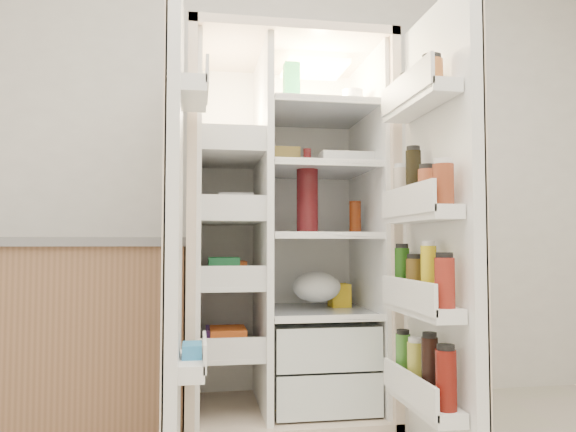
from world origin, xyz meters
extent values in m
cube|color=silver|center=(0.00, 2.00, 1.35)|extent=(4.00, 0.02, 2.70)
cube|color=beige|center=(0.08, 1.93, 0.90)|extent=(0.92, 0.04, 1.80)
cube|color=beige|center=(-0.36, 1.60, 0.90)|extent=(0.04, 0.70, 1.80)
cube|color=beige|center=(0.52, 1.60, 0.90)|extent=(0.04, 0.70, 1.80)
cube|color=beige|center=(0.08, 1.60, 1.78)|extent=(0.92, 0.70, 0.04)
cube|color=beige|center=(0.08, 1.60, 0.04)|extent=(0.92, 0.70, 0.08)
cube|color=white|center=(0.08, 1.90, 0.92)|extent=(0.84, 0.02, 1.68)
cube|color=white|center=(-0.33, 1.60, 0.92)|extent=(0.02, 0.62, 1.68)
cube|color=white|center=(0.49, 1.60, 0.92)|extent=(0.02, 0.62, 1.68)
cube|color=white|center=(-0.03, 1.60, 0.92)|extent=(0.03, 0.62, 1.68)
cube|color=silver|center=(0.24, 1.58, 0.18)|extent=(0.47, 0.52, 0.19)
cube|color=silver|center=(0.24, 1.58, 0.39)|extent=(0.47, 0.52, 0.19)
cube|color=#FFD18C|center=(0.24, 1.65, 1.72)|extent=(0.30, 0.30, 0.02)
cube|color=silver|center=(-0.18, 1.60, 0.35)|extent=(0.28, 0.58, 0.02)
cube|color=silver|center=(-0.18, 1.60, 0.65)|extent=(0.28, 0.58, 0.02)
cube|color=silver|center=(-0.18, 1.60, 0.95)|extent=(0.28, 0.58, 0.02)
cube|color=silver|center=(-0.18, 1.60, 1.25)|extent=(0.28, 0.58, 0.02)
cube|color=silver|center=(0.24, 1.60, 0.52)|extent=(0.49, 0.58, 0.01)
cube|color=silver|center=(0.24, 1.60, 0.88)|extent=(0.49, 0.58, 0.01)
cube|color=silver|center=(0.24, 1.60, 1.20)|extent=(0.49, 0.58, 0.02)
cube|color=silver|center=(0.24, 1.60, 1.48)|extent=(0.49, 0.58, 0.02)
cube|color=orange|center=(-0.18, 1.60, 0.41)|extent=(0.16, 0.20, 0.10)
cube|color=#217B43|center=(-0.18, 1.60, 0.72)|extent=(0.14, 0.18, 0.12)
cube|color=white|center=(-0.18, 1.60, 0.99)|extent=(0.20, 0.22, 0.07)
cube|color=gold|center=(-0.18, 1.60, 1.33)|extent=(0.15, 0.16, 0.14)
cube|color=#6839AD|center=(-0.18, 1.60, 0.40)|extent=(0.18, 0.20, 0.09)
cube|color=orange|center=(-0.18, 1.60, 0.71)|extent=(0.14, 0.18, 0.10)
cube|color=white|center=(-0.18, 1.60, 1.02)|extent=(0.16, 0.16, 0.12)
sphere|color=orange|center=(0.11, 1.50, 0.12)|extent=(0.07, 0.07, 0.07)
sphere|color=orange|center=(0.20, 1.54, 0.12)|extent=(0.07, 0.07, 0.07)
sphere|color=orange|center=(0.30, 1.50, 0.12)|extent=(0.07, 0.07, 0.07)
sphere|color=orange|center=(0.16, 1.64, 0.12)|extent=(0.07, 0.07, 0.07)
sphere|color=orange|center=(0.26, 1.62, 0.12)|extent=(0.07, 0.07, 0.07)
sphere|color=orange|center=(0.36, 1.58, 0.12)|extent=(0.07, 0.07, 0.07)
ellipsoid|color=#416822|center=(0.24, 1.60, 0.40)|extent=(0.26, 0.24, 0.11)
cylinder|color=#4E1014|center=(0.17, 1.52, 1.04)|extent=(0.10, 0.10, 0.31)
cylinder|color=maroon|center=(0.41, 1.54, 0.97)|extent=(0.06, 0.06, 0.16)
cube|color=#24874D|center=(0.10, 1.54, 1.59)|extent=(0.07, 0.07, 0.21)
cylinder|color=silver|center=(0.39, 1.51, 1.53)|extent=(0.10, 0.10, 0.09)
cylinder|color=olive|center=(0.25, 1.68, 1.54)|extent=(0.08, 0.08, 0.10)
cube|color=silver|center=(0.37, 1.50, 1.24)|extent=(0.27, 0.11, 0.07)
cube|color=olive|center=(0.07, 1.60, 1.26)|extent=(0.16, 0.09, 0.10)
ellipsoid|color=silver|center=(0.24, 1.61, 0.60)|extent=(0.23, 0.21, 0.15)
cube|color=yellow|center=(0.37, 1.70, 0.58)|extent=(0.10, 0.11, 0.11)
cube|color=white|center=(-0.42, 1.05, 0.90)|extent=(0.05, 0.40, 1.72)
cube|color=beige|center=(-0.44, 1.05, 0.90)|extent=(0.01, 0.40, 1.72)
cube|color=white|center=(-0.35, 1.05, 0.40)|extent=(0.09, 0.32, 0.06)
cube|color=white|center=(-0.35, 1.05, 1.40)|extent=(0.09, 0.32, 0.06)
cube|color=#338CCC|center=(-0.35, 1.05, 0.43)|extent=(0.07, 0.12, 0.10)
cube|color=white|center=(0.58, 0.96, 0.90)|extent=(0.05, 0.58, 1.72)
cube|color=beige|center=(0.61, 0.96, 0.90)|extent=(0.01, 0.58, 1.72)
cube|color=white|center=(0.50, 0.96, 0.26)|extent=(0.11, 0.50, 0.05)
cube|color=white|center=(0.50, 0.96, 0.60)|extent=(0.11, 0.50, 0.05)
cube|color=white|center=(0.50, 0.96, 0.95)|extent=(0.11, 0.50, 0.05)
cube|color=white|center=(0.50, 0.96, 1.38)|extent=(0.11, 0.50, 0.05)
cylinder|color=#61110A|center=(0.50, 0.76, 0.39)|extent=(0.07, 0.07, 0.20)
cylinder|color=black|center=(0.50, 0.89, 0.40)|extent=(0.06, 0.06, 0.22)
cylinder|color=gold|center=(0.50, 1.02, 0.38)|extent=(0.06, 0.06, 0.18)
cylinder|color=#3F812B|center=(0.50, 1.15, 0.38)|extent=(0.06, 0.06, 0.19)
cylinder|color=maroon|center=(0.50, 0.76, 0.71)|extent=(0.07, 0.07, 0.17)
cylinder|color=gold|center=(0.50, 0.89, 0.73)|extent=(0.06, 0.06, 0.21)
cylinder|color=#584116|center=(0.50, 1.02, 0.70)|extent=(0.07, 0.07, 0.16)
cylinder|color=#1D4C11|center=(0.50, 1.15, 0.72)|extent=(0.06, 0.06, 0.20)
cylinder|color=brown|center=(0.50, 0.76, 1.04)|extent=(0.07, 0.07, 0.14)
cylinder|color=#A14929|center=(0.50, 0.89, 1.04)|extent=(0.07, 0.07, 0.14)
cylinder|color=black|center=(0.50, 1.02, 1.09)|extent=(0.06, 0.06, 0.23)
cylinder|color=beige|center=(0.50, 1.15, 1.06)|extent=(0.06, 0.06, 0.18)
cylinder|color=#A05928|center=(0.50, 0.84, 1.45)|extent=(0.08, 0.08, 0.10)
cylinder|color=olive|center=(0.50, 1.06, 1.45)|extent=(0.08, 0.08, 0.10)
cube|color=#8F6547|center=(-0.97, 1.69, 0.42)|extent=(1.16, 0.60, 0.83)
cube|color=gray|center=(-0.97, 1.69, 0.85)|extent=(1.20, 0.64, 0.04)
camera|label=1|loc=(-0.33, -0.98, 0.84)|focal=34.00mm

